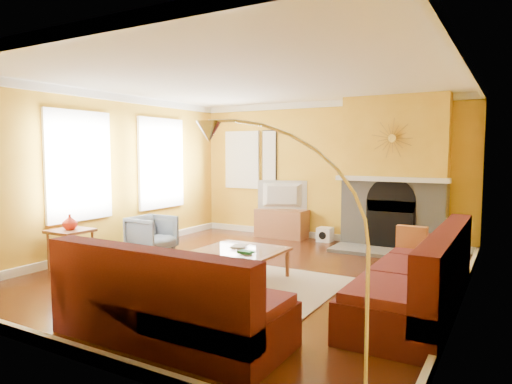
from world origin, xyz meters
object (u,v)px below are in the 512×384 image
Objects in this scene: side_table at (71,249)px; media_console at (282,223)px; armchair at (152,234)px; coffee_table at (238,265)px; sectional_sofa at (294,264)px; arc_lamp at (288,269)px.

media_console is at bearing 67.95° from side_table.
side_table is (-0.19, -1.50, -0.02)m from armchair.
coffee_table is 2.40m from armchair.
sectional_sofa is 5.54× the size of armchair.
coffee_table is 2.55m from side_table.
media_console reaches higher than coffee_table.
coffee_table is at bearing 156.69° from sectional_sofa.
armchair reaches higher than side_table.
arc_lamp is (2.82, -5.55, 0.68)m from media_console.
sectional_sofa reaches higher than coffee_table.
sectional_sofa is 1.98× the size of arc_lamp.
media_console is 1.75× the size of side_table.
armchair reaches higher than coffee_table.
arc_lamp is (0.89, -2.00, 0.51)m from sectional_sofa.
sectional_sofa is at bearing -23.31° from coffee_table.
arc_lamp is at bearing -21.80° from side_table.
arc_lamp is at bearing -66.11° from sectional_sofa.
side_table is (-2.45, -0.69, 0.08)m from coffee_table.
arc_lamp is at bearing -63.04° from media_console.
media_console is at bearing 118.62° from sectional_sofa.
armchair is at bearing 142.15° from arc_lamp.
side_table is at bearing -164.20° from coffee_table.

